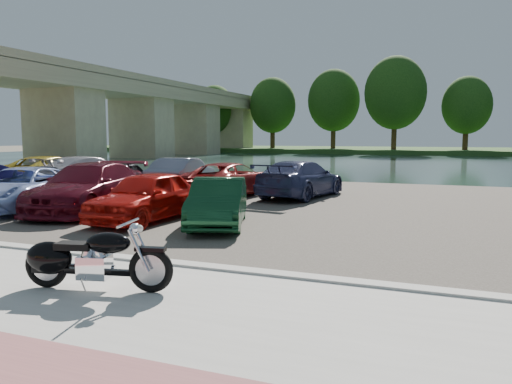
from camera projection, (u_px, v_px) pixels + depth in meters
ground at (107, 304)px, 7.11m from camera, size 200.00×200.00×0.00m
promenade at (55, 325)px, 6.18m from camera, size 60.00×6.00×0.10m
kerb at (178, 266)px, 8.95m from camera, size 60.00×0.30×0.14m
parking_lot at (311, 205)px, 17.28m from camera, size 60.00×18.00×0.04m
river at (397, 163)px, 44.10m from camera, size 120.00×40.00×0.00m
far_bank at (420, 151)px, 73.66m from camera, size 120.00×24.00×0.60m
bridge at (136, 108)px, 54.63m from camera, size 7.00×56.00×8.55m
far_trees at (454, 97)px, 65.53m from camera, size 70.25×10.68×12.52m
motorcycle at (84, 259)px, 7.44m from camera, size 2.30×0.90×1.05m
car_2 at (22, 189)px, 16.01m from camera, size 3.38×5.27×1.35m
car_3 at (88, 187)px, 15.55m from camera, size 3.04×5.52×1.51m
car_4 at (146, 196)px, 13.84m from camera, size 1.71×4.09×1.38m
car_5 at (218, 202)px, 13.07m from camera, size 2.54×4.01×1.25m
car_6 at (49, 171)px, 23.72m from camera, size 3.18×5.44×1.42m
car_7 at (89, 172)px, 22.93m from camera, size 2.56×5.20×1.45m
car_8 at (125, 176)px, 21.21m from camera, size 2.15×4.02×1.30m
car_9 at (182, 175)px, 21.20m from camera, size 2.11×4.54×1.44m
car_10 at (230, 179)px, 19.68m from camera, size 2.56×4.92×1.32m
car_11 at (301, 179)px, 19.24m from camera, size 2.69×5.13×1.42m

